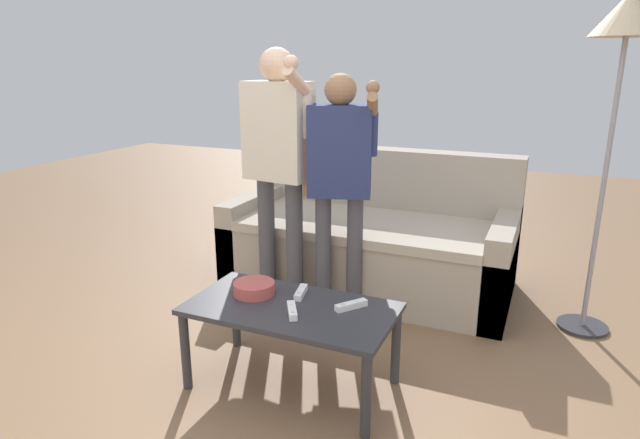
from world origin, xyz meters
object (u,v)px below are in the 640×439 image
(couch, at_px, (371,241))
(snack_bowl, at_px, (254,288))
(floor_lamp, at_px, (626,39))
(game_remote_wand_far, at_px, (301,292))
(player_center, at_px, (340,169))
(game_remote_nunchuk, at_px, (263,293))
(player_left, at_px, (278,151))
(game_remote_wand_spare, at_px, (292,311))
(game_remote_wand_near, at_px, (351,305))
(coffee_table, at_px, (291,317))

(couch, relative_size, snack_bowl, 9.38)
(floor_lamp, distance_m, game_remote_wand_far, 2.06)
(couch, distance_m, snack_bowl, 1.30)
(game_remote_wand_far, bearing_deg, player_center, 95.81)
(floor_lamp, relative_size, game_remote_wand_far, 12.09)
(snack_bowl, distance_m, game_remote_nunchuk, 0.06)
(player_left, height_order, game_remote_wand_spare, player_left)
(player_center, bearing_deg, couch, 87.52)
(player_left, relative_size, game_remote_wand_far, 10.37)
(player_center, distance_m, game_remote_wand_spare, 0.99)
(game_remote_wand_near, bearing_deg, floor_lamp, 47.01)
(game_remote_wand_near, bearing_deg, coffee_table, -161.11)
(couch, xyz_separation_m, game_remote_wand_spare, (0.09, -1.40, 0.12))
(player_center, bearing_deg, game_remote_nunchuk, -96.49)
(coffee_table, height_order, game_remote_wand_spare, game_remote_wand_spare)
(couch, distance_m, floor_lamp, 1.88)
(snack_bowl, distance_m, game_remote_wand_far, 0.23)
(coffee_table, distance_m, game_remote_wand_spare, 0.10)
(snack_bowl, bearing_deg, coffee_table, -13.04)
(snack_bowl, distance_m, game_remote_wand_spare, 0.29)
(coffee_table, height_order, game_remote_nunchuk, game_remote_nunchuk)
(coffee_table, relative_size, game_remote_nunchuk, 10.87)
(game_remote_nunchuk, distance_m, player_left, 0.96)
(couch, bearing_deg, floor_lamp, -5.95)
(game_remote_nunchuk, distance_m, game_remote_wand_far, 0.18)
(game_remote_wand_spare, bearing_deg, game_remote_wand_near, 35.03)
(floor_lamp, distance_m, player_center, 1.59)
(player_left, distance_m, player_center, 0.39)
(couch, relative_size, floor_lamp, 1.02)
(game_remote_wand_spare, bearing_deg, couch, 93.82)
(game_remote_nunchuk, distance_m, game_remote_wand_spare, 0.23)
(game_remote_wand_near, distance_m, game_remote_wand_far, 0.28)
(player_center, bearing_deg, game_remote_wand_far, -84.19)
(game_remote_nunchuk, xyz_separation_m, game_remote_wand_near, (0.43, 0.06, -0.01))
(couch, distance_m, game_remote_wand_spare, 1.41)
(coffee_table, distance_m, game_remote_wand_near, 0.29)
(coffee_table, distance_m, game_remote_nunchuk, 0.18)
(game_remote_wand_far, bearing_deg, game_remote_wand_near, -8.02)
(game_remote_wand_far, bearing_deg, coffee_table, -85.56)
(coffee_table, height_order, player_left, player_left)
(game_remote_nunchuk, height_order, game_remote_wand_spare, game_remote_nunchuk)
(floor_lamp, height_order, player_left, floor_lamp)
(couch, distance_m, game_remote_wand_far, 1.22)
(couch, distance_m, player_center, 0.81)
(game_remote_wand_near, bearing_deg, game_remote_wand_spare, -144.97)
(game_remote_wand_near, bearing_deg, player_left, 136.77)
(game_remote_nunchuk, relative_size, game_remote_wand_spare, 0.58)
(game_remote_nunchuk, bearing_deg, game_remote_wand_near, 7.79)
(snack_bowl, distance_m, floor_lamp, 2.23)
(game_remote_wand_spare, bearing_deg, floor_lamp, 45.19)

